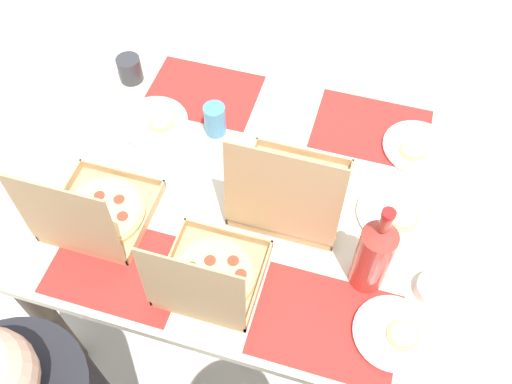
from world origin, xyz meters
TOP-DOWN VIEW (x-y plane):
  - ground_plane at (0.00, 0.00)m, footprint 6.00×6.00m
  - dining_table at (0.00, 0.00)m, footprint 1.25×0.97m
  - placemat_near_left at (-0.28, -0.34)m, footprint 0.36×0.26m
  - placemat_near_right at (0.28, -0.34)m, footprint 0.36×0.26m
  - placemat_far_left at (-0.28, 0.34)m, footprint 0.36×0.26m
  - placemat_far_right at (0.28, 0.34)m, footprint 0.36×0.26m
  - pizza_box_corner_right at (-0.10, 0.01)m, footprint 0.30×0.31m
  - pizza_box_corner_left at (0.03, 0.32)m, footprint 0.25×0.26m
  - pizza_box_edge_far at (0.39, 0.22)m, footprint 0.27×0.27m
  - plate_far_left at (0.38, -0.16)m, footprint 0.22×0.22m
  - plate_near_right at (-0.40, -0.03)m, footprint 0.22×0.22m
  - plate_middle at (-0.43, -0.29)m, footprint 0.21×0.21m
  - plate_far_right at (-0.45, 0.32)m, footprint 0.20×0.20m
  - soda_bottle at (-0.35, 0.18)m, footprint 0.09×0.09m
  - cup_dark at (0.54, -0.33)m, footprint 0.08×0.08m
  - cup_spare at (0.19, -0.19)m, footprint 0.07×0.07m
  - condiment_bowl at (-0.53, 0.17)m, footprint 0.10×0.10m
  - fork_by_far_left at (-0.02, -0.32)m, footprint 0.13×0.16m

SIDE VIEW (x-z plane):
  - ground_plane at x=0.00m, z-range 0.00..0.00m
  - dining_table at x=0.00m, z-range 0.25..0.97m
  - placemat_near_left at x=-0.28m, z-range 0.72..0.73m
  - placemat_near_right at x=0.28m, z-range 0.72..0.73m
  - placemat_far_left at x=-0.28m, z-range 0.72..0.73m
  - placemat_far_right at x=0.28m, z-range 0.72..0.73m
  - fork_by_far_left at x=-0.02m, z-range 0.72..0.73m
  - plate_far_left at x=0.38m, z-range 0.72..0.75m
  - plate_near_right at x=-0.40m, z-range 0.72..0.75m
  - plate_far_right at x=-0.45m, z-range 0.72..0.75m
  - plate_middle at x=-0.43m, z-range 0.72..0.75m
  - condiment_bowl at x=-0.53m, z-range 0.72..0.76m
  - cup_dark at x=0.54m, z-range 0.72..0.81m
  - pizza_box_corner_left at x=0.03m, z-range 0.63..0.92m
  - pizza_box_edge_far at x=0.39m, z-range 0.62..0.93m
  - pizza_box_corner_right at x=-0.10m, z-range 0.61..0.95m
  - cup_spare at x=0.19m, z-range 0.72..0.83m
  - soda_bottle at x=-0.35m, z-range 0.70..1.02m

